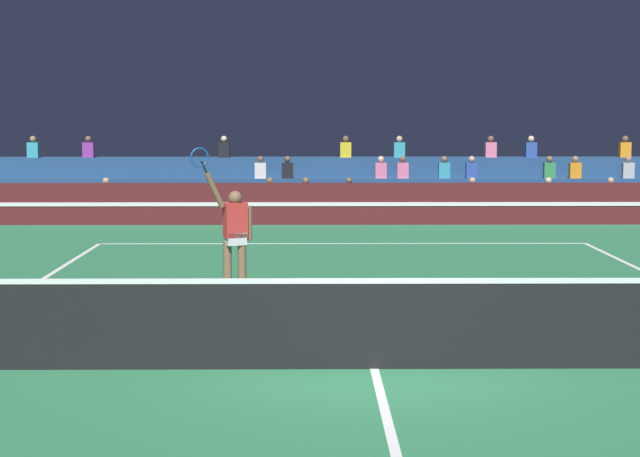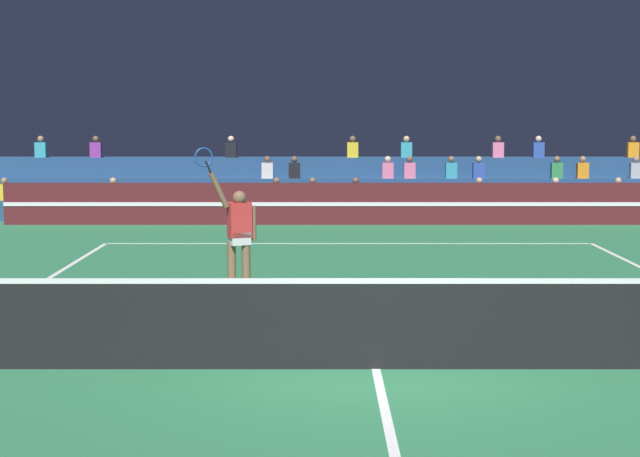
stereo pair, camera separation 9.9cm
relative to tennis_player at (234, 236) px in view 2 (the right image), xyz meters
name	(u,v)px [view 2 (the right image)]	position (x,y,z in m)	size (l,w,h in m)	color
ground_plane	(372,369)	(1.96, -4.90, -0.99)	(120.00, 120.00, 0.00)	#2D7A4C
court_lines	(372,369)	(1.96, -4.90, -0.98)	(11.10, 23.90, 0.01)	white
tennis_net	(372,323)	(1.96, -4.90, -0.44)	(12.00, 0.10, 1.10)	#2D6B38
sponsor_banner_wall	(340,204)	(1.96, 11.18, -0.44)	(18.00, 0.26, 1.10)	#51191E
bleacher_stand	(339,193)	(1.97, 13.72, -0.34)	(20.97, 2.85, 2.28)	navy
tennis_player	(234,236)	(0.00, 0.00, 0.00)	(0.99, 0.52, 2.46)	brown
tennis_ball	(429,296)	(3.13, -0.12, -0.95)	(0.07, 0.07, 0.07)	#C6DB33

